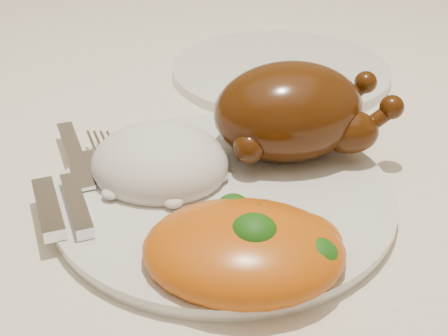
{
  "coord_description": "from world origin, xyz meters",
  "views": [
    {
      "loc": [
        0.16,
        -0.59,
        1.04
      ],
      "look_at": [
        0.15,
        -0.19,
        0.8
      ],
      "focal_mm": 50.0,
      "sensor_mm": 36.0,
      "label": 1
    }
  ],
  "objects_px": {
    "side_plate": "(281,71)",
    "roast_chicken": "(293,111)",
    "dinner_plate": "(224,196)",
    "dining_table": "(98,182)"
  },
  "relations": [
    {
      "from": "side_plate",
      "to": "roast_chicken",
      "type": "relative_size",
      "value": 1.47
    },
    {
      "from": "roast_chicken",
      "to": "side_plate",
      "type": "bearing_deg",
      "value": 75.15
    },
    {
      "from": "dinner_plate",
      "to": "side_plate",
      "type": "xyz_separation_m",
      "value": [
        0.06,
        0.25,
        -0.0
      ]
    },
    {
      "from": "dinner_plate",
      "to": "roast_chicken",
      "type": "height_order",
      "value": "roast_chicken"
    },
    {
      "from": "dining_table",
      "to": "side_plate",
      "type": "height_order",
      "value": "side_plate"
    },
    {
      "from": "dining_table",
      "to": "roast_chicken",
      "type": "distance_m",
      "value": 0.28
    },
    {
      "from": "dining_table",
      "to": "side_plate",
      "type": "bearing_deg",
      "value": 18.09
    },
    {
      "from": "dining_table",
      "to": "roast_chicken",
      "type": "xyz_separation_m",
      "value": [
        0.2,
        -0.13,
        0.15
      ]
    },
    {
      "from": "dining_table",
      "to": "dinner_plate",
      "type": "height_order",
      "value": "dinner_plate"
    },
    {
      "from": "dinner_plate",
      "to": "dining_table",
      "type": "bearing_deg",
      "value": 128.15
    }
  ]
}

